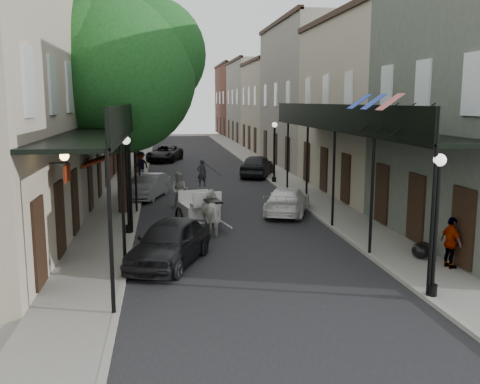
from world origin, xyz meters
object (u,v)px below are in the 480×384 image
object	(u,v)px
lamppost_left	(128,183)
pedestrian_sidewalk_left	(141,165)
horse	(214,212)
pedestrian_sidewalk_right	(451,243)
tree_far	(140,91)
car_left_mid	(148,186)
car_right_far	(257,166)
carriage	(196,195)
car_right_near	(287,201)
lamppost_right_far	(274,151)
car_left_far	(165,153)
lamppost_right_near	(436,223)
tree_near	(128,70)
car_left_near	(170,242)
pedestrian_walking	(179,190)

from	to	relation	value
lamppost_left	pedestrian_sidewalk_left	bearing A→B (deg)	90.38
lamppost_left	horse	xyz separation A→B (m)	(3.28, 0.00, -1.23)
pedestrian_sidewalk_right	tree_far	bearing A→B (deg)	14.73
car_left_mid	car_right_far	distance (m)	10.20
carriage	pedestrian_sidewalk_left	size ratio (longest dim) A/B	1.60
tree_far	car_right_near	bearing A→B (deg)	-64.96
horse	pedestrian_sidewalk_right	bearing A→B (deg)	126.10
tree_far	pedestrian_sidewalk_left	bearing A→B (deg)	-89.16
carriage	lamppost_right_far	bearing A→B (deg)	47.84
lamppost_left	horse	bearing A→B (deg)	0.00
pedestrian_sidewalk_left	car_left_far	xyz separation A→B (m)	(1.60, 10.50, -0.29)
lamppost_right_near	horse	bearing A→B (deg)	121.58
carriage	car_right_far	distance (m)	13.67
lamppost_right_far	horse	xyz separation A→B (m)	(-4.92, -12.00, -1.23)
tree_near	car_right_far	size ratio (longest dim) A/B	2.14
lamppost_right_far	pedestrian_sidewalk_right	xyz separation A→B (m)	(1.70, -17.88, -1.14)
car_right_near	car_right_far	size ratio (longest dim) A/B	0.95
lamppost_right_far	car_left_near	world-z (taller)	lamppost_right_far
lamppost_right_far	car_left_mid	world-z (taller)	lamppost_right_far
car_left_near	car_left_mid	size ratio (longest dim) A/B	1.08
pedestrian_sidewalk_left	car_left_mid	bearing A→B (deg)	55.16
tree_far	car_left_far	world-z (taller)	tree_far
carriage	car_left_far	bearing A→B (deg)	80.79
tree_far	pedestrian_sidewalk_left	distance (m)	5.76
pedestrian_walking	lamppost_left	bearing A→B (deg)	-91.13
car_left_near	lamppost_left	bearing A→B (deg)	133.12
lamppost_right_far	pedestrian_walking	distance (m)	9.25
tree_near	car_left_mid	size ratio (longest dim) A/B	2.45
pedestrian_sidewalk_left	car_left_mid	xyz separation A→B (m)	(0.60, -7.09, -0.33)
lamppost_right_near	pedestrian_sidewalk_right	xyz separation A→B (m)	(1.70, 2.12, -1.14)
tree_near	horse	world-z (taller)	tree_near
lamppost_right_far	car_right_far	world-z (taller)	lamppost_right_far
pedestrian_sidewalk_right	lamppost_right_far	bearing A→B (deg)	-2.50
car_left_mid	car_left_far	distance (m)	17.61
tree_far	car_left_far	bearing A→B (deg)	77.48
horse	car_right_near	distance (m)	4.75
car_left_mid	tree_near	bearing A→B (deg)	-81.90
tree_far	lamppost_right_far	size ratio (longest dim) A/B	2.32
tree_near	pedestrian_walking	bearing A→B (deg)	23.76
pedestrian_walking	car_left_far	size ratio (longest dim) A/B	0.35
car_left_far	car_right_near	xyz separation A→B (m)	(5.43, -22.56, -0.07)
lamppost_right_near	car_left_mid	distance (m)	17.81
lamppost_left	tree_far	bearing A→B (deg)	90.46
car_left_mid	lamppost_left	bearing A→B (deg)	-76.59
tree_far	pedestrian_sidewalk_right	world-z (taller)	tree_far
pedestrian_sidewalk_left	car_left_mid	world-z (taller)	pedestrian_sidewalk_left
pedestrian_walking	pedestrian_sidewalk_right	distance (m)	13.50
lamppost_right_near	pedestrian_walking	size ratio (longest dim) A/B	2.12
lamppost_right_far	car_left_far	distance (m)	15.21
pedestrian_walking	car_right_near	distance (m)	5.28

